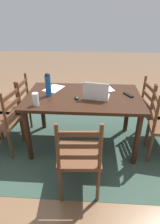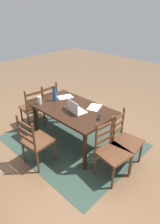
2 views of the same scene
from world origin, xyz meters
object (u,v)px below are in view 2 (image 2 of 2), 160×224
object	(u,v)px
laptop	(75,109)
water_bottle	(54,93)
drinking_glass	(40,100)
chair_right_near	(46,102)
chair_right_far	(33,108)
tv_remote	(99,117)
chair_left_far	(112,151)
computer_mouse	(65,107)
dining_table	(72,112)
chair_left_near	(125,141)
chair_far_head	(36,141)

from	to	relation	value
laptop	water_bottle	bearing A→B (deg)	-4.25
laptop	drinking_glass	size ratio (longest dim) A/B	2.29
chair_right_near	chair_right_far	world-z (taller)	same
chair_right_far	water_bottle	size ratio (longest dim) A/B	3.08
tv_remote	water_bottle	bearing A→B (deg)	-25.73
chair_right_near	laptop	xyz separation A→B (m)	(-1.21, 0.26, 0.37)
chair_left_far	chair_right_near	bearing A→B (deg)	-9.83
water_bottle	drinking_glass	world-z (taller)	water_bottle
chair_right_near	computer_mouse	world-z (taller)	chair_right_near
dining_table	chair_right_near	xyz separation A→B (m)	(1.05, -0.18, -0.21)
chair_right_far	water_bottle	xyz separation A→B (m)	(-0.60, -0.16, 0.47)
tv_remote	chair_left_near	bearing A→B (deg)	167.25
chair_far_head	chair_left_near	world-z (taller)	same
water_bottle	chair_far_head	bearing A→B (deg)	119.62
dining_table	drinking_glass	xyz separation A→B (m)	(0.54, 0.32, 0.18)
chair_left_far	chair_right_far	distance (m)	2.10
chair_right_far	chair_far_head	bearing A→B (deg)	148.55
chair_left_far	chair_left_near	xyz separation A→B (m)	(0.00, -0.36, 0.00)
chair_far_head	chair_left_near	xyz separation A→B (m)	(-1.05, -1.02, 0.00)
dining_table	computer_mouse	bearing A→B (deg)	52.88
chair_left_near	computer_mouse	xyz separation A→B (m)	(1.13, 0.29, 0.33)
chair_right_near	drinking_glass	xyz separation A→B (m)	(-0.51, 0.51, 0.39)
dining_table	computer_mouse	distance (m)	0.17
chair_left_far	tv_remote	world-z (taller)	chair_left_far
laptop	chair_far_head	bearing A→B (deg)	77.86
dining_table	drinking_glass	distance (m)	0.66
chair_right_far	drinking_glass	bearing A→B (deg)	165.31
chair_far_head	chair_right_near	distance (m)	1.46
chair_right_far	laptop	distance (m)	1.27
chair_left_far	chair_right_far	xyz separation A→B (m)	(2.10, 0.01, 0.00)
laptop	water_bottle	world-z (taller)	water_bottle
computer_mouse	chair_right_far	bearing A→B (deg)	2.68
chair_far_head	drinking_glass	size ratio (longest dim) A/B	6.13
chair_far_head	chair_left_near	bearing A→B (deg)	-135.88
chair_left_near	tv_remote	xyz separation A→B (m)	(0.46, 0.14, 0.32)
dining_table	water_bottle	xyz separation A→B (m)	(0.45, 0.03, 0.26)
tv_remote	dining_table	bearing A→B (deg)	-25.82
chair_far_head	laptop	size ratio (longest dim) A/B	2.68
chair_right_near	chair_left_far	distance (m)	2.13
chair_right_far	computer_mouse	size ratio (longest dim) A/B	9.50
chair_right_near	chair_left_near	bearing A→B (deg)	179.92
chair_left_far	computer_mouse	world-z (taller)	chair_left_far
chair_left_near	chair_right_far	size ratio (longest dim) A/B	1.00
water_bottle	tv_remote	bearing A→B (deg)	-175.94
computer_mouse	water_bottle	bearing A→B (deg)	-13.17
chair_right_near	water_bottle	xyz separation A→B (m)	(-0.60, 0.22, 0.47)
chair_left_far	computer_mouse	distance (m)	1.18
water_bottle	drinking_glass	size ratio (longest dim) A/B	1.99
chair_right_near	chair_left_near	size ratio (longest dim) A/B	1.00
dining_table	chair_left_near	world-z (taller)	chair_left_near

